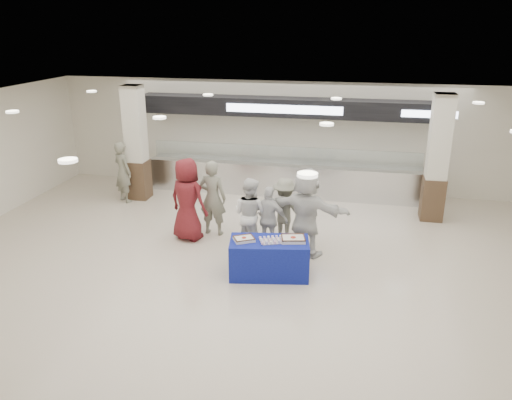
% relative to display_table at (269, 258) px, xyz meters
% --- Properties ---
extents(ground, '(14.00, 14.00, 0.00)m').
position_rel_display_table_xyz_m(ground, '(-0.47, -0.37, -0.38)').
color(ground, beige).
rests_on(ground, ground).
extents(serving_line, '(8.70, 0.85, 2.80)m').
position_rel_display_table_xyz_m(serving_line, '(-0.47, 5.02, 0.78)').
color(serving_line, silver).
rests_on(serving_line, ground).
extents(column_left, '(0.55, 0.55, 3.20)m').
position_rel_display_table_xyz_m(column_left, '(-4.47, 3.83, 1.15)').
color(column_left, '#3C2A1B').
rests_on(column_left, ground).
extents(column_right, '(0.55, 0.55, 3.20)m').
position_rel_display_table_xyz_m(column_right, '(3.53, 3.83, 1.15)').
color(column_right, '#3C2A1B').
rests_on(column_right, ground).
extents(display_table, '(1.66, 1.03, 0.75)m').
position_rel_display_table_xyz_m(display_table, '(0.00, 0.00, 0.00)').
color(display_table, navy).
rests_on(display_table, ground).
extents(sheet_cake_left, '(0.48, 0.45, 0.08)m').
position_rel_display_table_xyz_m(sheet_cake_left, '(-0.49, -0.10, 0.42)').
color(sheet_cake_left, white).
rests_on(sheet_cake_left, display_table).
extents(sheet_cake_right, '(0.53, 0.45, 0.10)m').
position_rel_display_table_xyz_m(sheet_cake_right, '(0.46, 0.09, 0.42)').
color(sheet_cake_right, white).
rests_on(sheet_cake_right, display_table).
extents(cupcake_tray, '(0.50, 0.44, 0.07)m').
position_rel_display_table_xyz_m(cupcake_tray, '(0.05, -0.04, 0.41)').
color(cupcake_tray, silver).
rests_on(cupcake_tray, display_table).
extents(civilian_maroon, '(1.10, 0.89, 1.94)m').
position_rel_display_table_xyz_m(civilian_maroon, '(-2.15, 1.38, 0.59)').
color(civilian_maroon, maroon).
rests_on(civilian_maroon, ground).
extents(soldier_a, '(0.70, 0.50, 1.81)m').
position_rel_display_table_xyz_m(soldier_a, '(-1.68, 1.78, 0.53)').
color(soldier_a, slate).
rests_on(soldier_a, ground).
extents(chef_tall, '(0.98, 0.89, 1.65)m').
position_rel_display_table_xyz_m(chef_tall, '(-0.64, 1.13, 0.45)').
color(chef_tall, white).
rests_on(chef_tall, ground).
extents(chef_short, '(0.92, 0.54, 1.48)m').
position_rel_display_table_xyz_m(chef_short, '(-0.21, 1.14, 0.36)').
color(chef_short, white).
rests_on(chef_short, ground).
extents(soldier_b, '(1.07, 0.72, 1.53)m').
position_rel_display_table_xyz_m(soldier_b, '(0.06, 1.64, 0.39)').
color(soldier_b, slate).
rests_on(soldier_b, ground).
extents(civilian_white, '(1.90, 1.02, 1.96)m').
position_rel_display_table_xyz_m(civilian_white, '(0.59, 1.10, 0.60)').
color(civilian_white, silver).
rests_on(civilian_white, ground).
extents(soldier_bg, '(0.75, 0.68, 1.72)m').
position_rel_display_table_xyz_m(soldier_bg, '(-4.77, 3.48, 0.48)').
color(soldier_bg, slate).
rests_on(soldier_bg, ground).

